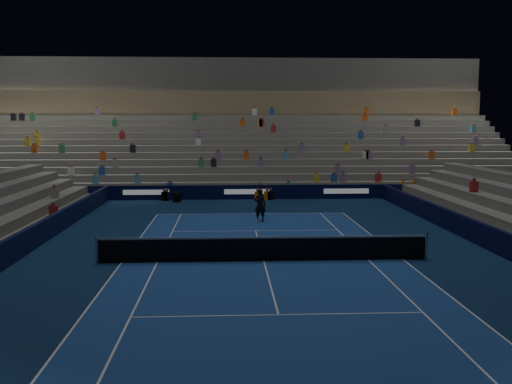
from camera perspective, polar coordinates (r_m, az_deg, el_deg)
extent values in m
plane|color=#0B2144|center=(22.92, 0.77, -6.76)|extent=(90.00, 90.00, 0.00)
cube|color=navy|center=(22.92, 0.77, -6.75)|extent=(10.97, 23.77, 0.01)
cube|color=black|center=(41.05, -0.89, -0.01)|extent=(44.00, 0.25, 1.00)
cube|color=black|center=(25.34, 23.31, -4.85)|extent=(0.25, 37.00, 1.00)
cube|color=black|center=(24.21, -22.90, -5.35)|extent=(0.25, 37.00, 1.00)
cube|color=slate|center=(42.07, -0.93, -0.19)|extent=(44.00, 1.00, 0.50)
cube|color=slate|center=(43.03, -0.98, 0.31)|extent=(44.00, 1.00, 1.00)
cube|color=slate|center=(44.00, -1.02, 0.78)|extent=(44.00, 1.00, 1.50)
cube|color=slate|center=(44.97, -1.07, 1.23)|extent=(44.00, 1.00, 2.00)
cube|color=slate|center=(45.94, -1.11, 1.66)|extent=(44.00, 1.00, 2.50)
cube|color=slate|center=(46.91, -1.15, 2.07)|extent=(44.00, 1.00, 3.00)
cube|color=slate|center=(47.89, -1.18, 2.47)|extent=(44.00, 1.00, 3.50)
cube|color=slate|center=(48.87, -1.22, 2.85)|extent=(44.00, 1.00, 4.00)
cube|color=slate|center=(49.85, -1.26, 3.22)|extent=(44.00, 1.00, 4.50)
cube|color=slate|center=(50.83, -1.29, 3.57)|extent=(44.00, 1.00, 5.00)
cube|color=slate|center=(51.82, -1.32, 3.91)|extent=(44.00, 1.00, 5.50)
cube|color=slate|center=(52.80, -1.35, 4.23)|extent=(44.00, 1.00, 6.00)
cube|color=#817050|center=(53.88, -1.40, 8.64)|extent=(44.00, 0.60, 2.20)
cube|color=#484845|center=(55.42, -1.44, 11.29)|extent=(44.00, 2.40, 3.00)
cylinder|color=#B2B2B7|center=(23.28, -15.22, -5.40)|extent=(0.10, 0.10, 1.10)
cylinder|color=#B2B2B7|center=(24.06, 16.22, -5.04)|extent=(0.10, 0.10, 1.10)
cube|color=black|center=(22.82, 0.77, -5.66)|extent=(12.80, 0.03, 0.90)
cube|color=white|center=(22.71, 0.77, -4.45)|extent=(12.80, 0.04, 0.08)
imported|color=black|center=(31.80, 0.41, -1.30)|extent=(0.75, 0.61, 1.78)
cube|color=black|center=(40.07, -7.69, -0.49)|extent=(0.56, 0.66, 0.65)
cylinder|color=black|center=(39.58, -7.75, -0.29)|extent=(0.20, 0.37, 0.16)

